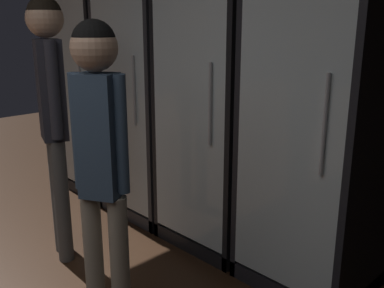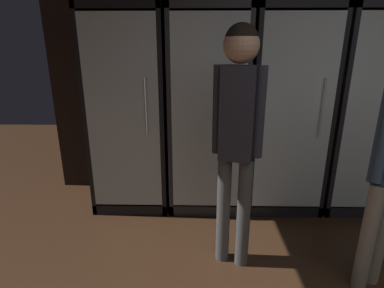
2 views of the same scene
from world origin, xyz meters
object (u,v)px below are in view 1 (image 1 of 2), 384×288
Objects in this scene: shopper_far at (51,97)px; cooler_center at (226,112)px; cooler_left at (156,97)px; shopper_near at (100,148)px; cooler_right at (323,130)px; cooler_far_left at (105,87)px.

cooler_center is at bearing 59.73° from shopper_far.
shopper_near is (1.07, -1.22, 0.03)m from cooler_left.
cooler_center is 1.00× the size of cooler_right.
cooler_far_left is at bearing -180.00° from cooler_center.
cooler_center is (1.51, 0.00, -0.01)m from cooler_far_left.
cooler_far_left and cooler_right have the same top height.
cooler_right is at bearing -0.15° from cooler_center.
cooler_far_left is 1.00× the size of cooler_right.
shopper_far is at bearing 166.01° from shopper_near.
shopper_far is (-1.33, -0.99, 0.15)m from cooler_right.
cooler_center is 1.26m from shopper_near.
shopper_near is (-0.44, -1.22, 0.04)m from cooler_right.
cooler_far_left and cooler_left have the same top height.
cooler_left and cooler_center have the same top height.
cooler_right is at bearing 36.66° from shopper_far.
cooler_center is 0.75m from cooler_right.
cooler_far_left and cooler_center have the same top height.
cooler_far_left reaches higher than shopper_far.
cooler_center is at bearing 104.58° from shopper_near.
cooler_left is 1.00× the size of cooler_right.
cooler_center is at bearing 179.85° from cooler_right.
shopper_near is (1.82, -1.22, 0.03)m from cooler_far_left.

